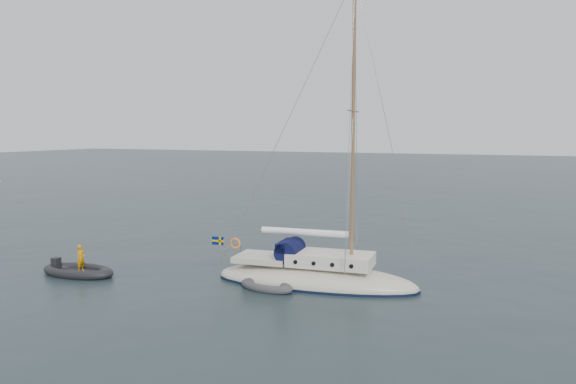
% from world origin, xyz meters
% --- Properties ---
extents(ground, '(300.00, 300.00, 0.00)m').
position_xyz_m(ground, '(0.00, 0.00, 0.00)').
color(ground, black).
rests_on(ground, ground).
extents(sailboat, '(9.95, 2.98, 14.17)m').
position_xyz_m(sailboat, '(-1.14, 0.29, 1.07)').
color(sailboat, beige).
rests_on(sailboat, ground).
extents(dinghy, '(2.66, 1.20, 0.38)m').
position_xyz_m(dinghy, '(-2.82, -1.35, 0.17)').
color(dinghy, '#444448').
rests_on(dinghy, ground).
extents(rib, '(3.95, 1.79, 1.54)m').
position_xyz_m(rib, '(-12.39, -2.70, 0.24)').
color(rib, black).
rests_on(rib, ground).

